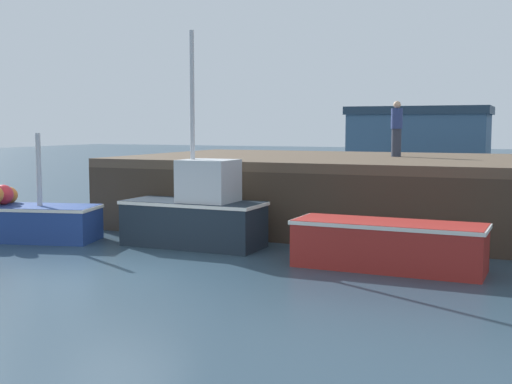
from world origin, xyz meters
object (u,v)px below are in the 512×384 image
object	(u,v)px
rowboat	(408,259)
dockworker	(397,129)
fishing_boat_near_left	(34,218)
fishing_boat_near_right	(196,213)
fishing_boat_mid	(388,244)

from	to	relation	value
rowboat	dockworker	world-z (taller)	dockworker
fishing_boat_near_left	dockworker	bearing A→B (deg)	40.01
dockworker	rowboat	bearing A→B (deg)	-76.03
fishing_boat_near_left	fishing_boat_near_right	bearing A→B (deg)	11.67
fishing_boat_near_left	rowboat	xyz separation A→B (m)	(9.41, 0.63, -0.45)
fishing_boat_near_left	fishing_boat_near_right	distance (m)	4.34
fishing_boat_near_right	dockworker	distance (m)	7.12
fishing_boat_near_left	fishing_boat_mid	world-z (taller)	fishing_boat_near_left
fishing_boat_near_left	fishing_boat_mid	distance (m)	9.09
fishing_boat_near_right	dockworker	world-z (taller)	fishing_boat_near_right
fishing_boat_near_right	fishing_boat_mid	world-z (taller)	fishing_boat_near_right
fishing_boat_mid	rowboat	world-z (taller)	fishing_boat_mid
fishing_boat_near_right	rowboat	bearing A→B (deg)	-2.74
fishing_boat_near_right	fishing_boat_mid	size ratio (longest dim) A/B	1.32
fishing_boat_near_left	fishing_boat_mid	size ratio (longest dim) A/B	0.81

